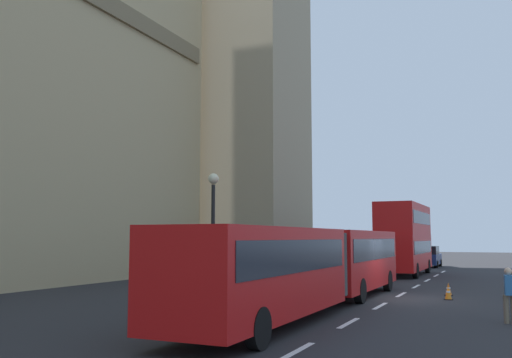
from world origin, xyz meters
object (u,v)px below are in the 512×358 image
(double_decker_bus, at_px, (404,236))
(traffic_cone_west, at_px, (448,293))
(traffic_cone_middle, at_px, (448,289))
(pedestrian_near_cones, at_px, (509,293))
(sedan_lead, at_px, (429,257))
(street_lamp, at_px, (213,227))
(articulated_bus, at_px, (315,261))

(double_decker_bus, distance_m, traffic_cone_west, 15.46)
(traffic_cone_middle, bearing_deg, pedestrian_near_cones, -162.17)
(traffic_cone_middle, relative_size, pedestrian_near_cones, 0.34)
(double_decker_bus, relative_size, sedan_lead, 2.06)
(traffic_cone_middle, bearing_deg, street_lamp, 127.63)
(traffic_cone_middle, xyz_separation_m, pedestrian_near_cones, (-7.75, -2.49, 0.63))
(traffic_cone_middle, distance_m, pedestrian_near_cones, 8.17)
(double_decker_bus, height_order, traffic_cone_west, double_decker_bus)
(sedan_lead, relative_size, street_lamp, 0.83)
(double_decker_bus, distance_m, pedestrian_near_cones, 21.77)
(sedan_lead, bearing_deg, traffic_cone_west, -171.24)
(articulated_bus, relative_size, sedan_lead, 4.28)
(street_lamp, xyz_separation_m, pedestrian_near_cones, (-1.18, -11.02, -2.14))
(articulated_bus, xyz_separation_m, double_decker_bus, (19.84, 0.00, 0.96))
(street_lamp, bearing_deg, pedestrian_near_cones, -96.10)
(sedan_lead, bearing_deg, articulated_bus, 179.74)
(articulated_bus, bearing_deg, traffic_cone_west, -38.99)
(articulated_bus, relative_size, pedestrian_near_cones, 11.15)
(articulated_bus, height_order, pedestrian_near_cones, articulated_bus)
(articulated_bus, height_order, traffic_cone_middle, articulated_bus)
(street_lamp, relative_size, pedestrian_near_cones, 3.12)
(traffic_cone_middle, height_order, street_lamp, street_lamp)
(double_decker_bus, height_order, pedestrian_near_cones, double_decker_bus)
(sedan_lead, height_order, pedestrian_near_cones, sedan_lead)
(double_decker_bus, bearing_deg, street_lamp, 167.00)
(double_decker_bus, bearing_deg, traffic_cone_middle, -162.75)
(articulated_bus, relative_size, traffic_cone_middle, 32.49)
(pedestrian_near_cones, bearing_deg, articulated_bus, 82.46)
(double_decker_bus, distance_m, sedan_lead, 11.56)
(double_decker_bus, xyz_separation_m, pedestrian_near_cones, (-20.70, -6.51, -1.80))
(articulated_bus, height_order, traffic_cone_west, articulated_bus)
(articulated_bus, relative_size, double_decker_bus, 2.08)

